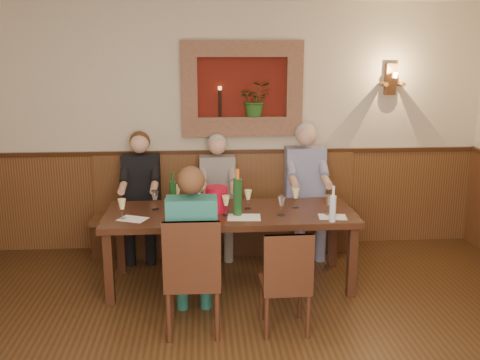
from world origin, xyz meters
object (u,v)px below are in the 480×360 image
at_px(wine_bottle_green_a, 237,196).
at_px(spittoon_bucket, 217,199).
at_px(chair_near_left, 193,298).
at_px(person_bench_right, 306,200).
at_px(person_bench_left, 142,206).
at_px(chair_near_right, 284,301).
at_px(person_bench_mid, 218,206).
at_px(wine_bottle_green_b, 173,194).
at_px(water_bottle, 333,208).
at_px(bench, 226,223).
at_px(person_chair_front, 193,260).
at_px(dining_table, 230,219).

bearing_deg(wine_bottle_green_a, spittoon_bucket, 142.01).
bearing_deg(chair_near_left, person_bench_right, 55.03).
distance_m(chair_near_left, person_bench_left, 1.87).
bearing_deg(chair_near_right, spittoon_bucket, 117.30).
relative_size(chair_near_left, chair_near_right, 1.13).
bearing_deg(person_bench_left, person_bench_mid, 0.09).
distance_m(person_bench_mid, wine_bottle_green_a, 1.04).
xyz_separation_m(chair_near_right, wine_bottle_green_b, (-0.95, 1.07, 0.64)).
relative_size(person_bench_left, water_bottle, 4.22).
height_order(bench, person_chair_front, person_chair_front).
distance_m(person_bench_mid, person_bench_right, 1.00).
relative_size(person_bench_mid, wine_bottle_green_a, 3.07).
relative_size(spittoon_bucket, wine_bottle_green_a, 0.54).
bearing_deg(wine_bottle_green_b, chair_near_right, -48.59).
relative_size(bench, chair_near_right, 3.38).
bearing_deg(bench, spittoon_bucket, -98.03).
relative_size(chair_near_right, wine_bottle_green_b, 2.42).
bearing_deg(wine_bottle_green_a, person_chair_front, -122.42).
distance_m(person_bench_mid, person_chair_front, 1.64).
distance_m(dining_table, water_bottle, 1.01).
bearing_deg(spittoon_bucket, person_bench_left, 135.20).
relative_size(chair_near_left, person_bench_right, 0.68).
xyz_separation_m(bench, spittoon_bucket, (-0.13, -0.91, 0.54)).
distance_m(spittoon_bucket, wine_bottle_green_b, 0.44).
xyz_separation_m(dining_table, wine_bottle_green_b, (-0.55, 0.13, 0.22)).
height_order(chair_near_left, person_bench_right, person_bench_right).
bearing_deg(person_bench_right, wine_bottle_green_b, -154.15).
distance_m(chair_near_left, spittoon_bucket, 1.13).
height_order(chair_near_left, wine_bottle_green_a, wine_bottle_green_a).
bearing_deg(water_bottle, person_bench_right, 90.29).
xyz_separation_m(bench, person_bench_left, (-0.94, -0.11, 0.25)).
xyz_separation_m(person_bench_right, spittoon_bucket, (-1.04, -0.81, 0.25)).
xyz_separation_m(bench, person_chair_front, (-0.35, -1.72, 0.25)).
bearing_deg(spittoon_bucket, chair_near_left, -103.44).
xyz_separation_m(person_bench_left, wine_bottle_green_a, (1.01, -0.96, 0.36)).
distance_m(spittoon_bucket, wine_bottle_green_a, 0.25).
relative_size(chair_near_left, person_bench_left, 0.72).
distance_m(person_bench_left, person_bench_mid, 0.85).
relative_size(person_chair_front, spittoon_bucket, 5.74).
bearing_deg(water_bottle, wine_bottle_green_a, 163.15).
distance_m(bench, spittoon_bucket, 1.07).
bearing_deg(water_bottle, person_bench_left, 146.75).
height_order(bench, spittoon_bucket, bench).
relative_size(person_chair_front, wine_bottle_green_a, 3.12).
height_order(dining_table, wine_bottle_green_b, wine_bottle_green_b).
xyz_separation_m(wine_bottle_green_a, water_bottle, (0.85, -0.26, -0.06)).
xyz_separation_m(bench, person_bench_mid, (-0.09, -0.10, 0.24)).
bearing_deg(dining_table, spittoon_bucket, 167.67).
distance_m(chair_near_right, water_bottle, 0.99).
relative_size(chair_near_right, person_bench_left, 0.63).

